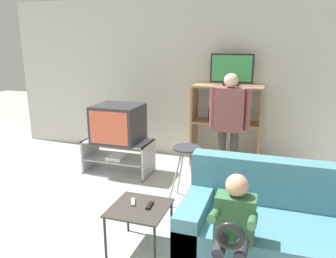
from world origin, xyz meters
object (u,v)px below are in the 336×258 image
(tv_stand, at_px, (119,157))
(television_main, at_px, (118,123))
(media_shelf, at_px, (226,126))
(remote_control_black, at_px, (150,205))
(person_seated_child, at_px, (233,228))
(person_standing_adult, at_px, (229,119))
(snack_table, at_px, (139,211))
(couch, at_px, (279,233))
(television_flat, at_px, (232,71))
(remote_control_white, at_px, (133,202))
(folding_stool, at_px, (187,159))

(tv_stand, distance_m, television_main, 0.52)
(media_shelf, bearing_deg, remote_control_black, -97.81)
(remote_control_black, distance_m, person_seated_child, 0.88)
(tv_stand, distance_m, media_shelf, 1.71)
(media_shelf, xyz_separation_m, person_standing_adult, (0.14, -0.72, 0.27))
(snack_table, xyz_separation_m, couch, (1.23, 0.20, -0.10))
(television_flat, distance_m, snack_table, 2.75)
(snack_table, xyz_separation_m, remote_control_white, (-0.09, 0.05, 0.05))
(tv_stand, bearing_deg, couch, -32.53)
(tv_stand, height_order, snack_table, tv_stand)
(television_main, bearing_deg, couch, -32.55)
(remote_control_black, relative_size, couch, 0.09)
(folding_stool, distance_m, person_seated_child, 1.53)
(snack_table, bearing_deg, remote_control_black, 24.57)
(remote_control_white, bearing_deg, media_shelf, 53.87)
(couch, bearing_deg, remote_control_white, -173.58)
(remote_control_white, bearing_deg, television_flat, 53.07)
(tv_stand, xyz_separation_m, person_seated_child, (1.93, -1.96, 0.33))
(remote_control_black, xyz_separation_m, person_standing_adult, (0.47, 1.69, 0.47))
(snack_table, bearing_deg, person_standing_adult, 72.21)
(television_main, bearing_deg, media_shelf, 29.55)
(tv_stand, bearing_deg, television_flat, 28.85)
(person_seated_child, bearing_deg, remote_control_black, 156.55)
(snack_table, height_order, person_seated_child, person_seated_child)
(couch, bearing_deg, folding_stool, 141.67)
(television_main, bearing_deg, television_flat, 29.68)
(folding_stool, relative_size, person_seated_child, 0.74)
(media_shelf, height_order, television_flat, television_flat)
(folding_stool, height_order, snack_table, folding_stool)
(television_flat, distance_m, remote_control_black, 2.68)
(tv_stand, height_order, remote_control_black, tv_stand)
(television_flat, relative_size, remote_control_black, 4.44)
(folding_stool, bearing_deg, television_main, 153.35)
(media_shelf, height_order, couch, media_shelf)
(television_main, xyz_separation_m, television_flat, (1.48, 0.84, 0.73))
(person_standing_adult, bearing_deg, television_main, -176.66)
(remote_control_black, height_order, person_standing_adult, person_standing_adult)
(television_flat, distance_m, person_seated_child, 2.96)
(tv_stand, height_order, folding_stool, folding_stool)
(tv_stand, relative_size, television_main, 1.52)
(television_main, distance_m, remote_control_black, 1.97)
(couch, bearing_deg, remote_control_black, -172.09)
(folding_stool, relative_size, snack_table, 1.37)
(couch, xyz_separation_m, person_seated_child, (-0.34, -0.51, 0.28))
(television_main, xyz_separation_m, couch, (2.25, -1.44, -0.47))
(tv_stand, distance_m, person_seated_child, 2.77)
(snack_table, distance_m, remote_control_white, 0.11)
(television_main, height_order, person_standing_adult, person_standing_adult)
(television_main, bearing_deg, snack_table, -58.04)
(folding_stool, height_order, person_standing_adult, person_standing_adult)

